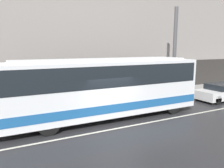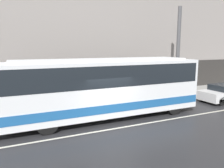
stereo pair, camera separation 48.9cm
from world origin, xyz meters
TOP-DOWN VIEW (x-y plane):
  - ground_plane at (0.00, 0.00)m, footprint 60.00×60.00m
  - sidewalk at (0.00, 5.54)m, footprint 60.00×3.09m
  - building_facade at (0.00, 7.23)m, footprint 60.00×0.35m
  - lane_stripe at (0.00, 0.00)m, footprint 54.00×0.14m
  - transit_bus at (0.20, 1.76)m, footprint 11.54×2.50m
  - utility_pole_near at (7.72, 4.40)m, footprint 0.29×0.29m

SIDE VIEW (x-z plane):
  - ground_plane at x=0.00m, z-range 0.00..0.00m
  - lane_stripe at x=0.00m, z-range 0.00..0.01m
  - sidewalk at x=0.00m, z-range 0.00..0.16m
  - transit_bus at x=0.20m, z-range 0.22..3.64m
  - utility_pole_near at x=7.72m, z-range 0.16..7.23m
  - building_facade at x=0.00m, z-range -0.20..11.03m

